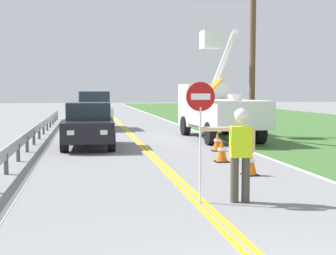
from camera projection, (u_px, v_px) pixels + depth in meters
The scene contains 14 objects.
centerline_yellow_left at pixel (128, 134), 24.01m from camera, with size 0.11×110.00×0.01m, color yellow.
centerline_yellow_right at pixel (132, 134), 24.04m from camera, with size 0.11×110.00×0.01m, color yellow.
edge_line_right at pixel (200, 133), 24.63m from camera, with size 0.12×110.00×0.01m, color silver.
edge_line_left at pixel (56, 135), 23.42m from camera, with size 0.12×110.00×0.01m, color silver.
flagger_worker at pixel (240, 149), 9.33m from camera, with size 1.08×0.28×1.83m.
stop_sign_paddle at pixel (201, 115), 9.22m from camera, with size 0.56×0.04×2.33m.
utility_bucket_truck at pixel (217, 107), 21.79m from camera, with size 2.67×6.87×4.91m.
oncoming_sedan_nearest at pixel (89, 126), 18.31m from camera, with size 2.01×4.16×1.70m.
oncoming_suv_second at pixel (93, 110), 27.13m from camera, with size 2.05×4.67×2.10m.
utility_pole_near at pixel (253, 38), 22.58m from camera, with size 1.80×0.28×8.79m.
traffic_cone_lead at pixel (250, 162), 12.34m from camera, with size 0.40×0.40×0.70m.
traffic_cone_mid at pixel (222, 151), 14.64m from camera, with size 0.40×0.40×0.70m.
traffic_cone_tail at pixel (217, 142), 17.29m from camera, with size 0.40×0.40×0.70m.
guardrail_left_shoulder at pixel (37, 130), 20.33m from camera, with size 0.10×32.00×0.71m.
Camera 1 is at (-2.16, -3.91, 2.17)m, focal length 51.77 mm.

